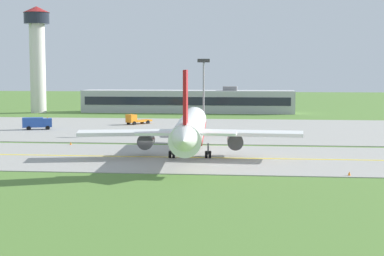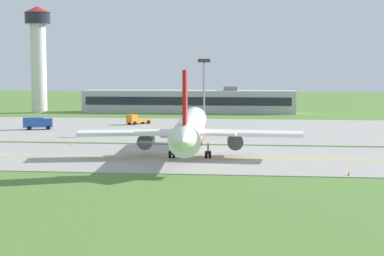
% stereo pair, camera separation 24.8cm
% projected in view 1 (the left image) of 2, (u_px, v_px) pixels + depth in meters
% --- Properties ---
extents(ground_plane, '(500.00, 500.00, 0.00)m').
position_uv_depth(ground_plane, '(148.00, 157.00, 90.16)').
color(ground_plane, '#517A33').
extents(taxiway_strip, '(240.00, 28.00, 0.10)m').
position_uv_depth(taxiway_strip, '(148.00, 157.00, 90.16)').
color(taxiway_strip, '#9E9B93').
rests_on(taxiway_strip, ground).
extents(apron_pad, '(140.00, 52.00, 0.10)m').
position_uv_depth(apron_pad, '(230.00, 129.00, 130.67)').
color(apron_pad, '#9E9B93').
rests_on(apron_pad, ground).
extents(taxiway_centreline, '(220.00, 0.60, 0.01)m').
position_uv_depth(taxiway_centreline, '(148.00, 157.00, 90.15)').
color(taxiway_centreline, yellow).
rests_on(taxiway_centreline, taxiway_strip).
extents(airplane_lead, '(32.45, 39.65, 12.70)m').
position_uv_depth(airplane_lead, '(190.00, 129.00, 90.28)').
color(airplane_lead, white).
rests_on(airplane_lead, ground).
extents(service_truck_baggage, '(6.34, 3.89, 2.60)m').
position_uv_depth(service_truck_baggage, '(37.00, 123.00, 129.98)').
color(service_truck_baggage, '#264CA5').
rests_on(service_truck_baggage, ground).
extents(service_truck_fuel, '(5.55, 6.31, 2.59)m').
position_uv_depth(service_truck_fuel, '(135.00, 120.00, 142.02)').
color(service_truck_fuel, orange).
rests_on(service_truck_fuel, ground).
extents(service_truck_catering, '(2.40, 6.00, 2.60)m').
position_uv_depth(service_truck_catering, '(189.00, 128.00, 118.47)').
color(service_truck_catering, red).
rests_on(service_truck_catering, ground).
extents(terminal_building, '(61.24, 9.40, 7.65)m').
position_uv_depth(terminal_building, '(188.00, 101.00, 180.74)').
color(terminal_building, '#B2B2B7').
rests_on(terminal_building, ground).
extents(control_tower, '(7.60, 7.60, 30.45)m').
position_uv_depth(control_tower, '(37.00, 50.00, 178.51)').
color(control_tower, silver).
rests_on(control_tower, ground).
extents(apron_light_mast, '(2.40, 0.50, 14.70)m').
position_uv_depth(apron_light_mast, '(204.00, 86.00, 121.93)').
color(apron_light_mast, gray).
rests_on(apron_light_mast, ground).
extents(traffic_cone_near_edge, '(0.44, 0.44, 0.60)m').
position_uv_depth(traffic_cone_near_edge, '(71.00, 144.00, 104.27)').
color(traffic_cone_near_edge, orange).
rests_on(traffic_cone_near_edge, ground).
extents(traffic_cone_far_edge, '(0.44, 0.44, 0.60)m').
position_uv_depth(traffic_cone_far_edge, '(349.00, 174.00, 74.50)').
color(traffic_cone_far_edge, orange).
rests_on(traffic_cone_far_edge, ground).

